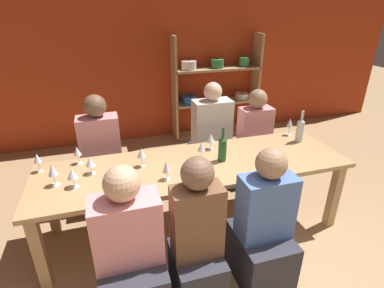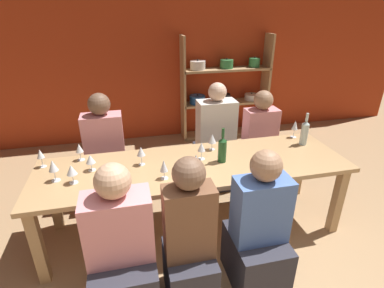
{
  "view_description": "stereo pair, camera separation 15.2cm",
  "coord_description": "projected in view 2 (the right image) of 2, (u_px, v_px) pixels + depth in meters",
  "views": [
    {
      "loc": [
        -0.67,
        -0.84,
        2.01
      ],
      "look_at": [
        0.04,
        1.5,
        0.87
      ],
      "focal_mm": 28.0,
      "sensor_mm": 36.0,
      "label": 1
    },
    {
      "loc": [
        -0.52,
        -0.88,
        2.01
      ],
      "look_at": [
        0.04,
        1.5,
        0.87
      ],
      "focal_mm": 28.0,
      "sensor_mm": 36.0,
      "label": 2
    }
  ],
  "objects": [
    {
      "name": "wine_glass_empty_a",
      "position": [
        164.0,
        166.0,
        2.4
      ],
      "size": [
        0.07,
        0.07,
        0.17
      ],
      "color": "white",
      "rests_on": "dining_table"
    },
    {
      "name": "wine_glass_red_a",
      "position": [
        53.0,
        166.0,
        2.36
      ],
      "size": [
        0.07,
        0.07,
        0.19
      ],
      "color": "white",
      "rests_on": "dining_table"
    },
    {
      "name": "wall_back_red",
      "position": [
        154.0,
        53.0,
        4.54
      ],
      "size": [
        8.8,
        0.06,
        2.7
      ],
      "color": "#B23819",
      "rests_on": "ground_plane"
    },
    {
      "name": "wine_glass_empty_b",
      "position": [
        79.0,
        149.0,
        2.69
      ],
      "size": [
        0.07,
        0.07,
        0.16
      ],
      "color": "white",
      "rests_on": "dining_table"
    },
    {
      "name": "wine_glass_red_b",
      "position": [
        295.0,
        126.0,
        3.15
      ],
      "size": [
        0.07,
        0.07,
        0.19
      ],
      "color": "white",
      "rests_on": "dining_table"
    },
    {
      "name": "wine_bottle_dark",
      "position": [
        222.0,
        149.0,
        2.66
      ],
      "size": [
        0.08,
        0.08,
        0.32
      ],
      "color": "#1E4C23",
      "rests_on": "dining_table"
    },
    {
      "name": "person_far_a",
      "position": [
        107.0,
        163.0,
        3.26
      ],
      "size": [
        0.41,
        0.51,
        1.23
      ],
      "rotation": [
        0.0,
        0.0,
        3.14
      ],
      "color": "#2D2D38",
      "rests_on": "ground_plane"
    },
    {
      "name": "person_far_b",
      "position": [
        258.0,
        148.0,
        3.67
      ],
      "size": [
        0.39,
        0.48,
        1.14
      ],
      "rotation": [
        0.0,
        0.0,
        3.14
      ],
      "color": "#2D2D38",
      "rests_on": "ground_plane"
    },
    {
      "name": "shelf_unit",
      "position": [
        225.0,
        96.0,
        4.88
      ],
      "size": [
        1.43,
        0.3,
        1.62
      ],
      "color": "tan",
      "rests_on": "ground_plane"
    },
    {
      "name": "wine_glass_red_d",
      "position": [
        212.0,
        139.0,
        2.89
      ],
      "size": [
        0.08,
        0.08,
        0.16
      ],
      "color": "white",
      "rests_on": "dining_table"
    },
    {
      "name": "wine_glass_red_f",
      "position": [
        198.0,
        164.0,
        2.41
      ],
      "size": [
        0.07,
        0.07,
        0.18
      ],
      "color": "white",
      "rests_on": "dining_table"
    },
    {
      "name": "wine_glass_empty_e",
      "position": [
        90.0,
        159.0,
        2.52
      ],
      "size": [
        0.08,
        0.08,
        0.15
      ],
      "color": "white",
      "rests_on": "dining_table"
    },
    {
      "name": "wine_glass_empty_d",
      "position": [
        40.0,
        154.0,
        2.57
      ],
      "size": [
        0.06,
        0.06,
        0.17
      ],
      "color": "white",
      "rests_on": "dining_table"
    },
    {
      "name": "wine_glass_red_e",
      "position": [
        141.0,
        152.0,
        2.6
      ],
      "size": [
        0.07,
        0.07,
        0.17
      ],
      "color": "white",
      "rests_on": "dining_table"
    },
    {
      "name": "cell_phone",
      "position": [
        117.0,
        172.0,
        2.53
      ],
      "size": [
        0.07,
        0.15,
        0.01
      ],
      "color": "black",
      "rests_on": "dining_table"
    },
    {
      "name": "wine_bottle_green",
      "position": [
        305.0,
        132.0,
        2.99
      ],
      "size": [
        0.07,
        0.07,
        0.33
      ],
      "color": "#B2C6C1",
      "rests_on": "dining_table"
    },
    {
      "name": "person_near_b",
      "position": [
        123.0,
        262.0,
        2.02
      ],
      "size": [
        0.43,
        0.54,
        1.18
      ],
      "color": "#2D2D38",
      "rests_on": "ground_plane"
    },
    {
      "name": "person_near_a",
      "position": [
        258.0,
        237.0,
        2.25
      ],
      "size": [
        0.4,
        0.49,
        1.15
      ],
      "color": "#2D2D38",
      "rests_on": "ground_plane"
    },
    {
      "name": "wine_glass_empty_c",
      "position": [
        71.0,
        170.0,
        2.33
      ],
      "size": [
        0.08,
        0.08,
        0.16
      ],
      "color": "white",
      "rests_on": "dining_table"
    },
    {
      "name": "person_near_c",
      "position": [
        189.0,
        250.0,
        2.1
      ],
      "size": [
        0.34,
        0.43,
        1.18
      ],
      "color": "#2D2D38",
      "rests_on": "ground_plane"
    },
    {
      "name": "person_far_c",
      "position": [
        215.0,
        149.0,
        3.58
      ],
      "size": [
        0.44,
        0.54,
        1.25
      ],
      "rotation": [
        0.0,
        0.0,
        3.14
      ],
      "color": "#2D2D38",
      "rests_on": "ground_plane"
    },
    {
      "name": "wine_glass_white_a",
      "position": [
        201.0,
        147.0,
        2.7
      ],
      "size": [
        0.07,
        0.07,
        0.17
      ],
      "color": "white",
      "rests_on": "dining_table"
    },
    {
      "name": "dining_table",
      "position": [
        195.0,
        171.0,
        2.7
      ],
      "size": [
        2.77,
        0.82,
        0.72
      ],
      "color": "tan",
      "rests_on": "ground_plane"
    },
    {
      "name": "wine_glass_red_c",
      "position": [
        196.0,
        160.0,
        2.5
      ],
      "size": [
        0.07,
        0.07,
        0.16
      ],
      "color": "white",
      "rests_on": "dining_table"
    }
  ]
}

